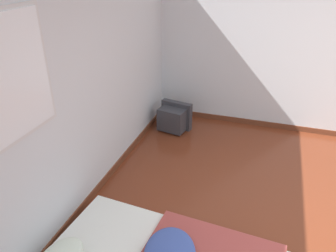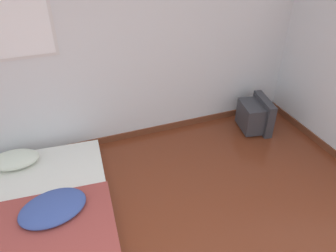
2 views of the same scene
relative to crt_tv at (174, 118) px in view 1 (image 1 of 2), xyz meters
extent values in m
cube|color=silver|center=(-2.26, 0.44, 1.08)|extent=(8.13, 0.06, 2.60)
cube|color=brown|center=(-2.26, 0.40, -0.17)|extent=(8.13, 0.02, 0.09)
cube|color=silver|center=(-2.83, 0.41, 1.55)|extent=(0.96, 0.01, 1.01)
cube|color=white|center=(-2.83, 0.40, 1.55)|extent=(0.89, 0.01, 0.94)
cube|color=brown|center=(0.60, -2.28, -0.17)|extent=(0.02, 7.79, 0.09)
cube|color=#333338|center=(-0.07, 0.01, -0.01)|extent=(0.32, 0.46, 0.37)
cube|color=#333338|center=(0.10, -0.02, 0.01)|extent=(0.20, 0.53, 0.46)
cube|color=black|center=(0.16, -0.03, 0.02)|extent=(0.08, 0.42, 0.33)
camera|label=1|loc=(-4.60, -1.42, 2.35)|focal=35.00mm
camera|label=2|loc=(-2.45, -3.11, 2.35)|focal=35.00mm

